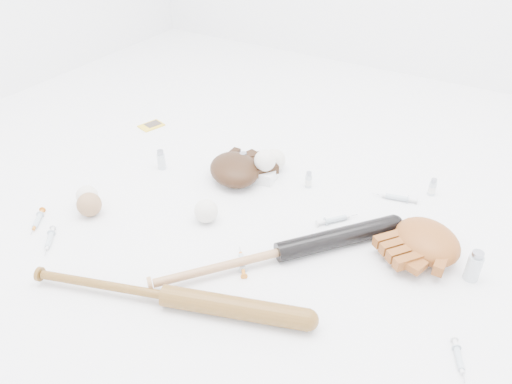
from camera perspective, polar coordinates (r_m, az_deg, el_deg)
The scene contains 22 objects.
bat_dark at distance 1.44m, azimuth 2.77°, elevation -6.86°, with size 0.80×0.06×0.06m, color black, non-canonical shape.
bat_wood at distance 1.34m, azimuth -10.24°, elevation -11.59°, with size 0.78×0.06×0.06m, color brown, non-canonical shape.
glove_dark at distance 1.77m, azimuth -2.46°, elevation 2.64°, with size 0.25×0.25×0.09m, color black, non-canonical shape.
glove_tan at distance 1.54m, azimuth 18.98°, elevation -5.29°, with size 0.25×0.25×0.09m, color brown, non-canonical shape.
trading_card at distance 2.20m, azimuth -11.88°, elevation 7.43°, with size 0.07×0.10×0.01m, color gold.
pedestal at distance 1.78m, azimuth 1.01°, elevation 1.97°, with size 0.08×0.08×0.04m, color white.
baseball_on_pedestal at distance 1.75m, azimuth 1.03°, elevation 3.61°, with size 0.08×0.08×0.08m, color silver.
baseball_left at distance 1.74m, azimuth -18.75°, elevation -0.44°, with size 0.07×0.07×0.07m, color silver.
baseball_upper at distance 1.84m, azimuth 2.13°, elevation 3.69°, with size 0.08×0.08×0.08m, color silver.
baseball_mid at distance 1.59m, azimuth -5.72°, elevation -2.19°, with size 0.08×0.08×0.08m, color silver.
baseball_aged at distance 1.69m, azimuth -18.52°, elevation -1.37°, with size 0.08×0.08×0.08m, color #976D48.
syringe_0 at distance 1.73m, azimuth -23.72°, elevation -3.04°, with size 0.14×0.02×0.02m, color #ADBCC6, non-canonical shape.
syringe_1 at distance 1.44m, azimuth -1.61°, elevation -8.04°, with size 0.14×0.02×0.02m, color #ADBCC6, non-canonical shape.
syringe_2 at distance 1.61m, azimuth 9.10°, elevation -3.11°, with size 0.16×0.03×0.02m, color #ADBCC6, non-canonical shape.
syringe_3 at distance 1.31m, azimuth 22.18°, elevation -17.21°, with size 0.13×0.02×0.02m, color #ADBCC6, non-canonical shape.
syringe_4 at distance 1.75m, azimuth 15.77°, elevation -0.61°, with size 0.16×0.03×0.02m, color #ADBCC6, non-canonical shape.
syringe_5 at distance 1.64m, azimuth -22.54°, elevation -5.10°, with size 0.14×0.02×0.02m, color #ADBCC6, non-canonical shape.
vial_0 at distance 1.75m, azimuth 6.03°, elevation 1.43°, with size 0.02×0.02×0.06m, color silver.
vial_1 at distance 1.81m, azimuth 19.53°, elevation 0.56°, with size 0.02×0.02×0.06m, color silver.
vial_2 at distance 1.82m, azimuth -1.47°, elevation 3.37°, with size 0.03×0.03×0.08m, color silver.
vial_3 at distance 1.50m, azimuth 23.67°, elevation -7.71°, with size 0.04×0.04×0.09m, color silver.
vial_4 at distance 1.87m, azimuth -10.79°, elevation 3.66°, with size 0.03×0.03×0.08m, color silver.
Camera 1 is at (0.67, -1.07, 0.99)m, focal length 35.00 mm.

